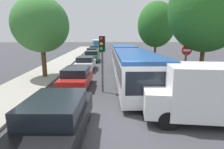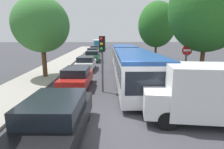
{
  "view_description": "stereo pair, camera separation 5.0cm",
  "coord_description": "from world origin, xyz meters",
  "px_view_note": "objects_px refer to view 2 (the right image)",
  "views": [
    {
      "loc": [
        -0.36,
        -6.01,
        3.39
      ],
      "look_at": [
        0.2,
        3.93,
        1.2
      ],
      "focal_mm": 28.0,
      "sensor_mm": 36.0,
      "label": 1
    },
    {
      "loc": [
        -0.31,
        -6.01,
        3.39
      ],
      "look_at": [
        0.2,
        3.93,
        1.2
      ],
      "focal_mm": 28.0,
      "sensor_mm": 36.0,
      "label": 2
    }
  ],
  "objects_px": {
    "white_van": "(213,92)",
    "queued_car_red": "(77,78)",
    "queued_car_white": "(86,63)",
    "tree_right_mid": "(157,26)",
    "queued_car_blue": "(93,52)",
    "queued_car_tan": "(95,49)",
    "city_bus_rear": "(98,43)",
    "direction_sign_post": "(187,46)",
    "tree_left_mid": "(41,25)",
    "tree_right_near": "(208,8)",
    "traffic_light": "(102,52)",
    "no_entry_sign": "(186,59)",
    "queued_car_green": "(93,56)",
    "queued_car_black": "(56,119)",
    "articulated_bus": "(129,60)"
  },
  "relations": [
    {
      "from": "tree_right_near",
      "to": "queued_car_blue",
      "type": "bearing_deg",
      "value": 114.11
    },
    {
      "from": "tree_right_mid",
      "to": "queued_car_black",
      "type": "bearing_deg",
      "value": -116.04
    },
    {
      "from": "white_van",
      "to": "queued_car_red",
      "type": "bearing_deg",
      "value": -30.38
    },
    {
      "from": "city_bus_rear",
      "to": "no_entry_sign",
      "type": "height_order",
      "value": "no_entry_sign"
    },
    {
      "from": "queued_car_black",
      "to": "queued_car_red",
      "type": "xyz_separation_m",
      "value": [
        -0.19,
        6.07,
        -0.06
      ]
    },
    {
      "from": "queued_car_green",
      "to": "direction_sign_post",
      "type": "distance_m",
      "value": 13.07
    },
    {
      "from": "city_bus_rear",
      "to": "white_van",
      "type": "distance_m",
      "value": 46.49
    },
    {
      "from": "queued_car_tan",
      "to": "traffic_light",
      "type": "bearing_deg",
      "value": -172.99
    },
    {
      "from": "direction_sign_post",
      "to": "traffic_light",
      "type": "bearing_deg",
      "value": 42.56
    },
    {
      "from": "queued_car_tan",
      "to": "tree_left_mid",
      "type": "relative_size",
      "value": 0.66
    },
    {
      "from": "white_van",
      "to": "no_entry_sign",
      "type": "relative_size",
      "value": 1.86
    },
    {
      "from": "direction_sign_post",
      "to": "queued_car_white",
      "type": "bearing_deg",
      "value": -8.93
    },
    {
      "from": "no_entry_sign",
      "to": "queued_car_white",
      "type": "bearing_deg",
      "value": -130.71
    },
    {
      "from": "queued_car_green",
      "to": "no_entry_sign",
      "type": "bearing_deg",
      "value": -147.37
    },
    {
      "from": "queued_car_tan",
      "to": "direction_sign_post",
      "type": "height_order",
      "value": "direction_sign_post"
    },
    {
      "from": "queued_car_tan",
      "to": "white_van",
      "type": "height_order",
      "value": "white_van"
    },
    {
      "from": "queued_car_green",
      "to": "queued_car_blue",
      "type": "xyz_separation_m",
      "value": [
        -0.34,
        6.38,
        -0.03
      ]
    },
    {
      "from": "city_bus_rear",
      "to": "queued_car_white",
      "type": "distance_m",
      "value": 34.66
    },
    {
      "from": "queued_car_white",
      "to": "tree_right_mid",
      "type": "distance_m",
      "value": 10.74
    },
    {
      "from": "queued_car_green",
      "to": "queued_car_tan",
      "type": "height_order",
      "value": "queued_car_green"
    },
    {
      "from": "queued_car_white",
      "to": "queued_car_blue",
      "type": "height_order",
      "value": "queued_car_blue"
    },
    {
      "from": "no_entry_sign",
      "to": "tree_left_mid",
      "type": "distance_m",
      "value": 11.09
    },
    {
      "from": "queued_car_green",
      "to": "queued_car_blue",
      "type": "distance_m",
      "value": 6.39
    },
    {
      "from": "direction_sign_post",
      "to": "tree_right_near",
      "type": "bearing_deg",
      "value": 100.64
    },
    {
      "from": "queued_car_green",
      "to": "traffic_light",
      "type": "bearing_deg",
      "value": -170.75
    },
    {
      "from": "queued_car_tan",
      "to": "tree_right_mid",
      "type": "bearing_deg",
      "value": -145.63
    },
    {
      "from": "queued_car_red",
      "to": "tree_left_mid",
      "type": "xyz_separation_m",
      "value": [
        -3.04,
        3.03,
        3.55
      ]
    },
    {
      "from": "tree_left_mid",
      "to": "tree_right_mid",
      "type": "distance_m",
      "value": 14.37
    },
    {
      "from": "queued_car_black",
      "to": "tree_right_mid",
      "type": "bearing_deg",
      "value": -22.49
    },
    {
      "from": "city_bus_rear",
      "to": "queued_car_white",
      "type": "xyz_separation_m",
      "value": [
        -0.23,
        -34.65,
        -0.68
      ]
    },
    {
      "from": "queued_car_blue",
      "to": "tree_right_near",
      "type": "bearing_deg",
      "value": -152.34
    },
    {
      "from": "queued_car_blue",
      "to": "tree_right_mid",
      "type": "bearing_deg",
      "value": -128.34
    },
    {
      "from": "queued_car_red",
      "to": "tree_left_mid",
      "type": "height_order",
      "value": "tree_left_mid"
    },
    {
      "from": "articulated_bus",
      "to": "queued_car_blue",
      "type": "distance_m",
      "value": 16.18
    },
    {
      "from": "queued_car_green",
      "to": "city_bus_rear",
      "type": "bearing_deg",
      "value": 3.75
    },
    {
      "from": "direction_sign_post",
      "to": "tree_right_near",
      "type": "height_order",
      "value": "tree_right_near"
    },
    {
      "from": "white_van",
      "to": "queued_car_green",
      "type": "bearing_deg",
      "value": -62.69
    },
    {
      "from": "queued_car_white",
      "to": "no_entry_sign",
      "type": "relative_size",
      "value": 1.44
    },
    {
      "from": "white_van",
      "to": "no_entry_sign",
      "type": "bearing_deg",
      "value": -94.9
    },
    {
      "from": "city_bus_rear",
      "to": "direction_sign_post",
      "type": "relative_size",
      "value": 3.11
    },
    {
      "from": "traffic_light",
      "to": "no_entry_sign",
      "type": "bearing_deg",
      "value": 113.27
    },
    {
      "from": "queued_car_red",
      "to": "queued_car_tan",
      "type": "bearing_deg",
      "value": 3.34
    },
    {
      "from": "no_entry_sign",
      "to": "tree_right_near",
      "type": "relative_size",
      "value": 0.35
    },
    {
      "from": "city_bus_rear",
      "to": "white_van",
      "type": "height_order",
      "value": "city_bus_rear"
    },
    {
      "from": "queued_car_red",
      "to": "white_van",
      "type": "relative_size",
      "value": 0.78
    },
    {
      "from": "queued_car_black",
      "to": "tree_left_mid",
      "type": "distance_m",
      "value": 10.27
    },
    {
      "from": "no_entry_sign",
      "to": "direction_sign_post",
      "type": "distance_m",
      "value": 3.1
    },
    {
      "from": "queued_car_blue",
      "to": "tree_right_near",
      "type": "height_order",
      "value": "tree_right_near"
    },
    {
      "from": "queued_car_white",
      "to": "no_entry_sign",
      "type": "xyz_separation_m",
      "value": [
        7.37,
        -6.34,
        1.18
      ]
    },
    {
      "from": "white_van",
      "to": "tree_right_mid",
      "type": "distance_m",
      "value": 16.94
    }
  ]
}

